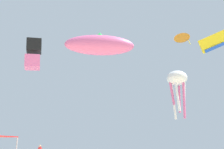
% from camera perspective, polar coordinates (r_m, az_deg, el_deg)
% --- Properties ---
extents(kite_delta_orange, '(2.73, 2.77, 2.30)m').
position_cam_1_polar(kite_delta_orange, '(42.17, 17.03, 8.98)').
color(kite_delta_orange, orange).
extents(kite_inflatable_pink, '(7.23, 3.39, 2.76)m').
position_cam_1_polar(kite_inflatable_pink, '(22.98, -3.12, 7.40)').
color(kite_inflatable_pink, pink).
extents(kite_octopus_white, '(2.81, 2.81, 5.75)m').
position_cam_1_polar(kite_octopus_white, '(28.45, 15.96, -1.46)').
color(kite_octopus_white, white).
extents(kite_box_black, '(2.16, 2.10, 3.48)m').
position_cam_1_polar(kite_box_black, '(27.36, -19.08, 4.80)').
color(kite_box_black, black).
extents(kite_parafoil_yellow, '(4.51, 1.42, 2.74)m').
position_cam_1_polar(kite_parafoil_yellow, '(23.93, 25.99, 8.19)').
color(kite_parafoil_yellow, yellow).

